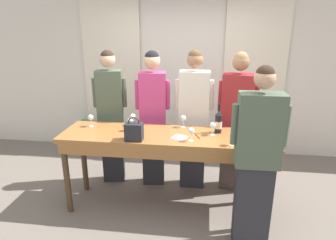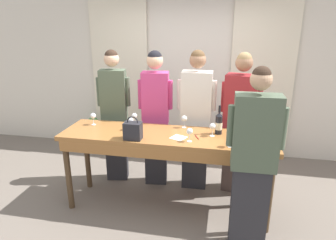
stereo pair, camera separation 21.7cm
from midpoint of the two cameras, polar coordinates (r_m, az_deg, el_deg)
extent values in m
plane|color=#70665B|center=(3.92, 1.45, -16.07)|extent=(18.00, 18.00, 0.00)
cube|color=silver|center=(5.11, 5.13, 9.11)|extent=(12.00, 0.06, 2.80)
cube|color=#EFE5C6|center=(5.32, -7.93, 8.75)|extent=(0.99, 0.03, 2.69)
cube|color=#EFE5C6|center=(5.07, 18.59, 7.52)|extent=(0.99, 0.03, 2.69)
cube|color=#9E6633|center=(3.47, 1.58, -3.12)|extent=(2.47, 0.66, 0.05)
cube|color=#9E6633|center=(3.22, 0.61, -6.56)|extent=(2.37, 0.03, 0.12)
cylinder|color=#4C3823|center=(3.81, -16.92, -9.91)|extent=(0.07, 0.07, 0.92)
cylinder|color=#4C3823|center=(3.47, 20.52, -13.29)|extent=(0.07, 0.07, 0.92)
cylinder|color=#4C3823|center=(4.22, -13.73, -6.80)|extent=(0.07, 0.07, 0.92)
cylinder|color=#4C3823|center=(3.91, 19.43, -9.43)|extent=(0.07, 0.07, 0.92)
cylinder|color=black|center=(3.50, 11.39, -0.95)|extent=(0.08, 0.08, 0.21)
cone|color=black|center=(3.47, 11.52, 1.07)|extent=(0.08, 0.08, 0.04)
cylinder|color=black|center=(3.45, 11.59, 2.07)|extent=(0.03, 0.03, 0.08)
cylinder|color=beige|center=(3.51, 11.38, -1.12)|extent=(0.08, 0.08, 0.09)
cube|color=#232328|center=(3.29, -4.83, -2.10)|extent=(0.19, 0.13, 0.19)
torus|color=#232328|center=(3.26, -4.88, -0.40)|extent=(0.13, 0.01, 0.13)
cylinder|color=white|center=(3.46, 10.18, -3.02)|extent=(0.06, 0.06, 0.00)
cylinder|color=white|center=(3.44, 10.22, -2.33)|extent=(0.01, 0.01, 0.08)
sphere|color=white|center=(3.42, 10.29, -1.21)|extent=(0.07, 0.07, 0.07)
cylinder|color=white|center=(3.68, 4.75, -1.42)|extent=(0.06, 0.06, 0.00)
cylinder|color=white|center=(3.67, 4.77, -0.77)|extent=(0.01, 0.01, 0.08)
sphere|color=white|center=(3.65, 4.80, 0.29)|extent=(0.07, 0.07, 0.07)
cylinder|color=white|center=(3.27, 6.00, -4.07)|extent=(0.06, 0.06, 0.00)
cylinder|color=white|center=(3.25, 6.03, -3.35)|extent=(0.01, 0.01, 0.08)
sphere|color=white|center=(3.23, 6.07, -2.17)|extent=(0.07, 0.07, 0.07)
cylinder|color=white|center=(3.78, -4.75, -0.87)|extent=(0.06, 0.06, 0.00)
cylinder|color=white|center=(3.77, -4.77, -0.24)|extent=(0.01, 0.01, 0.08)
sphere|color=white|center=(3.75, -4.80, 0.80)|extent=(0.07, 0.07, 0.07)
cylinder|color=white|center=(3.21, 13.65, -4.97)|extent=(0.06, 0.06, 0.00)
cylinder|color=white|center=(3.19, 13.71, -4.25)|extent=(0.01, 0.01, 0.08)
sphere|color=white|center=(3.16, 13.80, -3.05)|extent=(0.07, 0.07, 0.07)
cylinder|color=white|center=(3.86, -12.40, -0.87)|extent=(0.06, 0.06, 0.00)
cylinder|color=white|center=(3.85, -12.45, -0.25)|extent=(0.01, 0.01, 0.08)
sphere|color=white|center=(3.82, -12.52, 0.77)|extent=(0.07, 0.07, 0.07)
sphere|color=beige|center=(3.83, -12.51, 0.65)|extent=(0.05, 0.05, 0.05)
cylinder|color=white|center=(3.61, -5.36, -1.85)|extent=(0.06, 0.06, 0.00)
cylinder|color=white|center=(3.60, -5.38, -1.19)|extent=(0.01, 0.01, 0.08)
sphere|color=white|center=(3.57, -5.41, -0.11)|extent=(0.07, 0.07, 0.07)
cube|color=white|center=(3.36, 3.85, -3.39)|extent=(0.20, 0.20, 0.00)
cylinder|color=maroon|center=(3.39, 7.34, -3.26)|extent=(0.06, 0.12, 0.01)
cube|color=#28282D|center=(4.38, -8.34, -5.65)|extent=(0.32, 0.23, 0.89)
cube|color=#4C5B47|center=(4.12, -8.85, 4.58)|extent=(0.37, 0.27, 0.71)
sphere|color=#DBAD89|center=(4.04, -9.20, 11.38)|extent=(0.20, 0.20, 0.20)
sphere|color=#332319|center=(4.03, -9.22, 11.88)|extent=(0.18, 0.18, 0.18)
cylinder|color=#4C5B47|center=(4.08, -6.22, 5.32)|extent=(0.08, 0.08, 0.39)
cylinder|color=#4C5B47|center=(4.15, -11.52, 5.26)|extent=(0.08, 0.08, 0.39)
cube|color=#28282D|center=(4.23, -0.82, -6.38)|extent=(0.32, 0.23, 0.89)
cube|color=#C63D7A|center=(3.97, -0.87, 4.11)|extent=(0.37, 0.27, 0.70)
sphere|color=#DBAD89|center=(3.88, -0.91, 11.21)|extent=(0.21, 0.21, 0.21)
sphere|color=black|center=(3.87, -0.91, 11.76)|extent=(0.19, 0.19, 0.19)
cylinder|color=#C63D7A|center=(3.94, 1.96, 4.80)|extent=(0.08, 0.08, 0.39)
cylinder|color=#C63D7A|center=(3.97, -3.70, 4.88)|extent=(0.08, 0.08, 0.39)
cube|color=#28282D|center=(4.16, 6.63, -6.86)|extent=(0.33, 0.21, 0.90)
cube|color=silver|center=(3.89, 7.06, 3.96)|extent=(0.39, 0.25, 0.71)
sphere|color=#9E7051|center=(3.80, 7.35, 11.25)|extent=(0.21, 0.21, 0.21)
sphere|color=brown|center=(3.79, 7.38, 11.80)|extent=(0.18, 0.18, 0.18)
cylinder|color=silver|center=(3.87, 10.27, 4.56)|extent=(0.07, 0.07, 0.39)
cylinder|color=silver|center=(3.89, 3.92, 4.88)|extent=(0.07, 0.07, 0.39)
cube|color=#473833|center=(4.16, 14.38, -7.41)|extent=(0.37, 0.27, 0.89)
cube|color=maroon|center=(3.89, 15.30, 3.22)|extent=(0.44, 0.32, 0.70)
sphere|color=#9E7051|center=(3.80, 15.93, 10.42)|extent=(0.21, 0.21, 0.21)
sphere|color=#93754C|center=(3.80, 15.97, 10.96)|extent=(0.19, 0.19, 0.19)
cylinder|color=maroon|center=(3.86, 18.59, 3.59)|extent=(0.08, 0.08, 0.39)
cylinder|color=maroon|center=(3.91, 12.18, 4.32)|extent=(0.08, 0.08, 0.39)
cube|color=#28282D|center=(3.22, 17.03, -15.81)|extent=(0.35, 0.19, 0.89)
cube|color=#4C5B47|center=(2.86, 18.51, -2.33)|extent=(0.42, 0.23, 0.71)
sphere|color=tan|center=(2.74, 19.53, 7.26)|extent=(0.19, 0.19, 0.19)
sphere|color=#332319|center=(2.73, 19.61, 7.95)|extent=(0.17, 0.17, 0.17)
cylinder|color=#4C5B47|center=(2.82, 14.05, -1.09)|extent=(0.07, 0.07, 0.39)
cylinder|color=#4C5B47|center=(2.89, 23.07, -1.55)|extent=(0.07, 0.07, 0.39)
cylinder|color=#4C4C51|center=(5.59, -12.75, -4.08)|extent=(0.31, 0.31, 0.25)
ellipsoid|color=#47844C|center=(5.49, -12.96, -1.30)|extent=(0.26, 0.26, 0.37)
camera|label=1|loc=(0.11, -88.21, 0.59)|focal=32.00mm
camera|label=2|loc=(0.11, 91.79, -0.59)|focal=32.00mm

